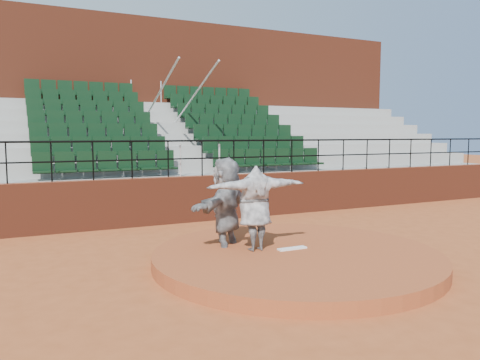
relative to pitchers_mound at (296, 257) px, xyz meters
name	(u,v)px	position (x,y,z in m)	size (l,w,h in m)	color
ground	(296,264)	(0.00, 0.00, -0.12)	(90.00, 90.00, 0.00)	#A04C24
pitchers_mound	(296,257)	(0.00, 0.00, 0.00)	(5.50, 5.50, 0.25)	#9B4622
pitching_rubber	(292,248)	(0.00, 0.15, 0.14)	(0.60, 0.15, 0.03)	white
boundary_wall	(202,198)	(0.00, 5.00, 0.53)	(24.00, 0.30, 1.30)	maroon
wall_railing	(202,150)	(0.00, 5.00, 1.90)	(24.04, 0.05, 1.03)	black
seating_deck	(165,163)	(0.00, 8.64, 1.33)	(24.00, 5.97, 4.63)	gray
press_box_facade	(138,109)	(0.00, 12.60, 3.43)	(24.00, 3.00, 7.10)	maroon
pitcher	(255,208)	(-0.68, 0.40, 0.95)	(2.02, 0.55, 1.64)	black
fielder	(226,208)	(-1.02, 1.04, 0.89)	(1.88, 0.60, 2.03)	black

